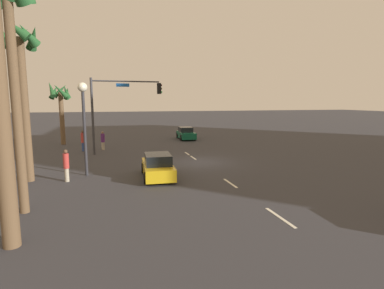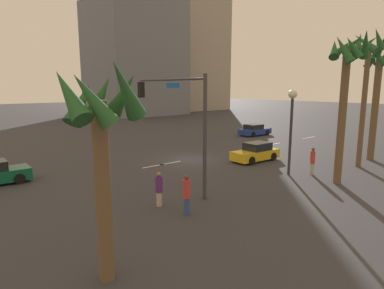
{
  "view_description": "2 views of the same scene",
  "coord_description": "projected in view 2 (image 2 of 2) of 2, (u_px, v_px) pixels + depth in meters",
  "views": [
    {
      "loc": [
        -21.21,
        6.27,
        4.54
      ],
      "look_at": [
        0.23,
        0.52,
        1.32
      ],
      "focal_mm": 28.23,
      "sensor_mm": 36.0,
      "label": 1
    },
    {
      "loc": [
        16.37,
        19.77,
        5.77
      ],
      "look_at": [
        0.09,
        0.36,
        1.29
      ],
      "focal_mm": 30.32,
      "sensor_mm": 36.0,
      "label": 2
    }
  ],
  "objects": [
    {
      "name": "lane_stripe_4",
      "position": [
        153.0,
        166.0,
        24.03
      ],
      "size": [
        1.84,
        0.14,
        0.01
      ],
      "primitive_type": "cube",
      "color": "silver",
      "rests_on": "ground_plane"
    },
    {
      "name": "pedestrian_2",
      "position": [
        159.0,
        188.0,
        15.81
      ],
      "size": [
        0.44,
        0.44,
        1.72
      ],
      "color": "#B2A58C",
      "rests_on": "ground_plane"
    },
    {
      "name": "lane_stripe_0",
      "position": [
        309.0,
        138.0,
        37.66
      ],
      "size": [
        2.57,
        0.14,
        0.01
      ],
      "primitive_type": "cube",
      "color": "silver",
      "rests_on": "ground_plane"
    },
    {
      "name": "building_0",
      "position": [
        189.0,
        57.0,
        85.49
      ],
      "size": [
        14.54,
        17.35,
        27.47
      ],
      "primitive_type": "cube",
      "rotation": [
        0.0,
        0.0,
        -0.01
      ],
      "color": "#9E9384",
      "rests_on": "ground_plane"
    },
    {
      "name": "palm_tree_3",
      "position": [
        368.0,
        63.0,
        22.59
      ],
      "size": [
        2.66,
        2.6,
        9.74
      ],
      "color": "brown",
      "rests_on": "ground_plane"
    },
    {
      "name": "car_2",
      "position": [
        254.0,
        130.0,
        39.35
      ],
      "size": [
        4.15,
        2.11,
        1.36
      ],
      "color": "navy",
      "rests_on": "ground_plane"
    },
    {
      "name": "lane_stripe_2",
      "position": [
        240.0,
        150.0,
        30.1
      ],
      "size": [
        1.88,
        0.14,
        0.01
      ],
      "primitive_type": "cube",
      "color": "silver",
      "rests_on": "ground_plane"
    },
    {
      "name": "pedestrian_0",
      "position": [
        187.0,
        193.0,
        14.73
      ],
      "size": [
        0.5,
        0.5,
        1.9
      ],
      "color": "#2D478C",
      "rests_on": "ground_plane"
    },
    {
      "name": "ground_plane",
      "position": [
        190.0,
        159.0,
        26.27
      ],
      "size": [
        220.0,
        220.0,
        0.0
      ],
      "primitive_type": "plane",
      "color": "#333338"
    },
    {
      "name": "car_0",
      "position": [
        256.0,
        153.0,
        25.73
      ],
      "size": [
        4.14,
        1.94,
        1.45
      ],
      "color": "gold",
      "rests_on": "ground_plane"
    },
    {
      "name": "palm_tree_2",
      "position": [
        346.0,
        75.0,
        18.58
      ],
      "size": [
        2.39,
        2.56,
        9.0
      ],
      "color": "brown",
      "rests_on": "ground_plane"
    },
    {
      "name": "lane_stripe_1",
      "position": [
        274.0,
        144.0,
        33.35
      ],
      "size": [
        2.13,
        0.14,
        0.01
      ],
      "primitive_type": "cube",
      "color": "silver",
      "rests_on": "ground_plane"
    },
    {
      "name": "palm_tree_1",
      "position": [
        377.0,
        81.0,
        25.09
      ],
      "size": [
        2.45,
        2.42,
        9.04
      ],
      "color": "brown",
      "rests_on": "ground_plane"
    },
    {
      "name": "pedestrian_1",
      "position": [
        313.0,
        160.0,
        21.55
      ],
      "size": [
        0.39,
        0.39,
        1.84
      ],
      "color": "#B2A58C",
      "rests_on": "ground_plane"
    },
    {
      "name": "building_1",
      "position": [
        135.0,
        59.0,
        69.07
      ],
      "size": [
        17.38,
        16.46,
        23.58
      ],
      "primitive_type": "cube",
      "rotation": [
        0.0,
        0.0,
        -0.0
      ],
      "color": "slate",
      "rests_on": "ground_plane"
    },
    {
      "name": "streetlamp",
      "position": [
        292.0,
        115.0,
        20.98
      ],
      "size": [
        0.56,
        0.56,
        5.62
      ],
      "color": "#2D2D33",
      "rests_on": "ground_plane"
    },
    {
      "name": "traffic_signal",
      "position": [
        179.0,
        112.0,
        17.68
      ],
      "size": [
        0.48,
        6.06,
        6.44
      ],
      "color": "#38383D",
      "rests_on": "ground_plane"
    },
    {
      "name": "lane_stripe_3",
      "position": [
        170.0,
        163.0,
        25.03
      ],
      "size": [
        2.01,
        0.14,
        0.01
      ],
      "primitive_type": "cube",
      "color": "silver",
      "rests_on": "ground_plane"
    },
    {
      "name": "palm_tree_0",
      "position": [
        101.0,
        125.0,
        9.02
      ],
      "size": [
        2.47,
        2.48,
        6.58
      ],
      "color": "brown",
      "rests_on": "ground_plane"
    }
  ]
}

